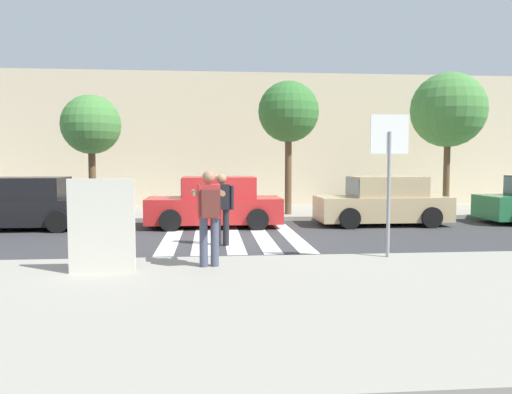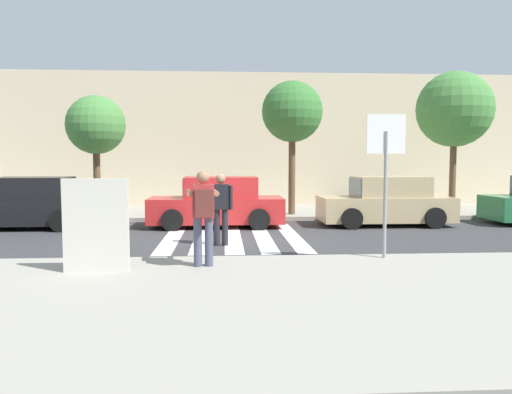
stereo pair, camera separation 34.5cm
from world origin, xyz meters
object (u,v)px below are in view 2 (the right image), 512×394
Objects in this scene: pedestrian_crossing at (221,205)px; parked_car_black at (28,204)px; stop_sign at (386,153)px; street_tree_east at (454,110)px; photographer_with_backpack at (203,210)px; parked_car_tan at (386,202)px; street_tree_west at (96,126)px; parked_car_red at (218,203)px; street_tree_center at (292,113)px; advertising_board at (96,225)px.

pedestrian_crossing is 6.76m from parked_car_black.
stop_sign is 0.54× the size of street_tree_east.
parked_car_tan is (5.48, 6.47, -0.44)m from photographer_with_backpack.
street_tree_west reaches higher than parked_car_tan.
street_tree_west reaches higher than parked_car_red.
parked_car_red is at bearing -26.84° from street_tree_west.
street_tree_west is (-4.29, 5.54, 2.26)m from pedestrian_crossing.
street_tree_center is 10.45m from advertising_board.
parked_car_black is 9.10m from street_tree_center.
photographer_with_backpack is at bearing 9.73° from advertising_board.
pedestrian_crossing is 3.44m from parked_car_red.
photographer_with_backpack is at bearing -65.05° from street_tree_west.
street_tree_east is (8.75, 2.78, 3.20)m from parked_car_red.
parked_car_black is at bearing -165.29° from street_tree_center.
pedestrian_crossing is at bearing 142.87° from stop_sign.
street_tree_east is at bearing 5.57° from street_tree_center.
street_tree_center is at bearing -174.43° from street_tree_east.
street_tree_west is 12.96m from street_tree_east.
photographer_with_backpack is 1.85m from advertising_board.
stop_sign is 3.70m from photographer_with_backpack.
parked_car_black is 5.70m from parked_car_red.
photographer_with_backpack is 8.49m from parked_car_tan.
advertising_board is (3.72, -6.78, 0.21)m from parked_car_black.
photographer_with_backpack is at bearing -49.51° from parked_car_black.
street_tree_east reaches higher than street_tree_center.
parked_car_black is 7.74m from advertising_board.
stop_sign is 1.62× the size of pedestrian_crossing.
street_tree_west is at bearing 153.16° from parked_car_red.
advertising_board is at bearing -117.13° from street_tree_center.
parked_car_black is at bearing -126.00° from street_tree_west.
parked_car_red is (-3.33, 5.87, -1.46)m from stop_sign.
street_tree_east is (6.15, 0.60, 0.20)m from street_tree_center.
street_tree_east reaches higher than stop_sign.
pedestrian_crossing reaches higher than parked_car_tan.
photographer_with_backpack reaches higher than pedestrian_crossing.
street_tree_center reaches higher than parked_car_red.
street_tree_center is at bearing 72.17° from photographer_with_backpack.
pedestrian_crossing is at bearing -144.27° from street_tree_east.
stop_sign is 0.68× the size of street_tree_west.
photographer_with_backpack is 0.33× the size of street_tree_east.
stop_sign is at bearing -46.76° from street_tree_west.
parked_car_black is at bearing 147.00° from stop_sign.
pedestrian_crossing reaches higher than parked_car_red.
street_tree_west is 9.44m from advertising_board.
parked_car_black is 0.79× the size of street_tree_east.
street_tree_east is at bearing 38.88° from parked_car_tan.
street_tree_center is (6.77, 0.07, 0.49)m from street_tree_west.
parked_car_red is at bearing 91.95° from pedestrian_crossing.
parked_car_red is 5.31m from parked_car_tan.
stop_sign is at bearing 9.76° from advertising_board.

